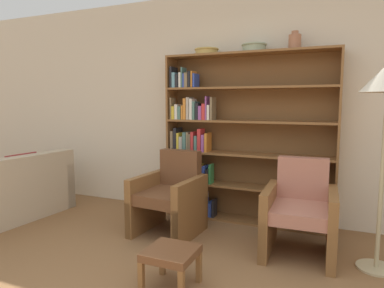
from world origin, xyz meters
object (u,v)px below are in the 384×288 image
object	(u,v)px
bowl_copper	(254,47)
footstool	(171,256)
armchair_cushioned	(300,212)
bookshelf	(230,142)
bowl_slate	(207,51)
vase_tall	(295,41)
armchair_leather	(170,197)

from	to	relation	value
bowl_copper	footstool	xyz separation A→B (m)	(-0.21, -1.70, -1.78)
armchair_cushioned	footstool	world-z (taller)	armchair_cushioned
bookshelf	bowl_slate	size ratio (longest dim) A/B	6.85
bowl_copper	bowl_slate	bearing A→B (deg)	-180.00
bowl_slate	armchair_cushioned	world-z (taller)	bowl_slate
bowl_slate	armchair_cushioned	distance (m)	2.13
bookshelf	vase_tall	bearing A→B (deg)	-1.11
footstool	bowl_copper	bearing A→B (deg)	83.00
armchair_leather	vase_tall	bearing A→B (deg)	-145.93
vase_tall	footstool	xyz separation A→B (m)	(-0.65, -1.70, -1.82)
bowl_slate	vase_tall	size ratio (longest dim) A/B	1.50
bookshelf	footstool	world-z (taller)	bookshelf
bookshelf	vase_tall	distance (m)	1.33
bowl_copper	vase_tall	bearing A→B (deg)	0.00
armchair_cushioned	armchair_leather	bearing A→B (deg)	-1.69
vase_tall	footstool	distance (m)	2.57
bookshelf	vase_tall	size ratio (longest dim) A/B	10.24
armchair_leather	footstool	xyz separation A→B (m)	(0.53, -1.03, -0.14)
vase_tall	bowl_copper	bearing A→B (deg)	180.00
vase_tall	armchair_leather	xyz separation A→B (m)	(-1.18, -0.67, -1.68)
bowl_slate	bowl_copper	bearing A→B (deg)	0.00
bowl_slate	armchair_leather	xyz separation A→B (m)	(-0.16, -0.67, -1.63)
bowl_slate	armchair_leather	bearing A→B (deg)	-103.81
bookshelf	armchair_leather	world-z (taller)	bookshelf
bookshelf	bowl_copper	size ratio (longest dim) A/B	6.93
footstool	bookshelf	bearing A→B (deg)	92.17
bookshelf	bowl_slate	world-z (taller)	bowl_slate
bowl_slate	bowl_copper	distance (m)	0.57
bookshelf	bowl_slate	distance (m)	1.12
vase_tall	bowl_slate	bearing A→B (deg)	-180.00
bookshelf	armchair_leather	bearing A→B (deg)	-124.12
armchair_cushioned	bowl_copper	bearing A→B (deg)	-48.73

